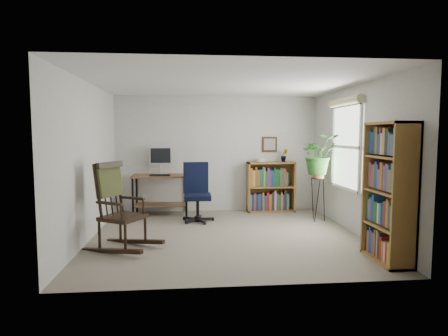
{
  "coord_description": "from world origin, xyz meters",
  "views": [
    {
      "loc": [
        -0.57,
        -5.82,
        1.61
      ],
      "look_at": [
        0.0,
        0.4,
        1.05
      ],
      "focal_mm": 30.0,
      "sensor_mm": 36.0,
      "label": 1
    }
  ],
  "objects": [
    {
      "name": "framed_picture",
      "position": [
        1.11,
        1.97,
        1.4
      ],
      "size": [
        0.32,
        0.04,
        0.32
      ],
      "primitive_type": null,
      "color": "black",
      "rests_on": "wall_back"
    },
    {
      "name": "spider_plant",
      "position": [
        1.8,
        0.88,
        1.6
      ],
      "size": [
        1.69,
        1.88,
        1.46
      ],
      "primitive_type": "imported",
      "color": "#276322",
      "rests_on": "plant_stand"
    },
    {
      "name": "wall_left",
      "position": [
        -2.1,
        0.0,
        1.2
      ],
      "size": [
        0.0,
        4.0,
        2.4
      ],
      "primitive_type": "cube",
      "color": "beige",
      "rests_on": "ground"
    },
    {
      "name": "ceiling",
      "position": [
        0.0,
        0.0,
        2.4
      ],
      "size": [
        4.2,
        4.0,
        0.0
      ],
      "primitive_type": "cube",
      "color": "silver",
      "rests_on": "ground"
    },
    {
      "name": "plant_stand",
      "position": [
        1.8,
        0.88,
        0.47
      ],
      "size": [
        0.34,
        0.34,
        0.94
      ],
      "primitive_type": null,
      "rotation": [
        0.0,
        0.0,
        -0.42
      ],
      "color": "black",
      "rests_on": "floor"
    },
    {
      "name": "wall_right",
      "position": [
        2.1,
        0.0,
        1.2
      ],
      "size": [
        0.0,
        4.0,
        2.4
      ],
      "primitive_type": "cube",
      "color": "beige",
      "rests_on": "ground"
    },
    {
      "name": "wall_front",
      "position": [
        0.0,
        -2.0,
        1.2
      ],
      "size": [
        4.2,
        0.0,
        2.4
      ],
      "primitive_type": "cube",
      "color": "beige",
      "rests_on": "ground"
    },
    {
      "name": "rocking_chair",
      "position": [
        -1.51,
        -0.55,
        0.62
      ],
      "size": [
        1.26,
        1.1,
        1.25
      ],
      "primitive_type": null,
      "rotation": [
        0.0,
        0.0,
        1.04
      ],
      "color": "black",
      "rests_on": "floor"
    },
    {
      "name": "desk",
      "position": [
        -1.16,
        1.7,
        0.4
      ],
      "size": [
        1.12,
        0.61,
        0.8
      ],
      "primitive_type": null,
      "color": "brown",
      "rests_on": "floor"
    },
    {
      "name": "tall_bookshelf",
      "position": [
        1.92,
        -1.37,
        0.88
      ],
      "size": [
        0.33,
        0.77,
        1.77
      ],
      "primitive_type": null,
      "color": "olive",
      "rests_on": "floor"
    },
    {
      "name": "low_bookshelf",
      "position": [
        1.11,
        1.82,
        0.52
      ],
      "size": [
        0.98,
        0.33,
        1.04
      ],
      "primitive_type": null,
      "color": "olive",
      "rests_on": "floor"
    },
    {
      "name": "window",
      "position": [
        2.06,
        0.3,
        1.4
      ],
      "size": [
        0.12,
        1.2,
        1.5
      ],
      "primitive_type": null,
      "color": "white",
      "rests_on": "wall_right"
    },
    {
      "name": "wall_back",
      "position": [
        0.0,
        2.0,
        1.2
      ],
      "size": [
        4.2,
        0.0,
        2.4
      ],
      "primitive_type": "cube",
      "color": "beige",
      "rests_on": "ground"
    },
    {
      "name": "keyboard",
      "position": [
        -1.16,
        1.58,
        0.82
      ],
      "size": [
        0.4,
        0.15,
        0.02
      ],
      "primitive_type": "cube",
      "color": "black",
      "rests_on": "desk"
    },
    {
      "name": "monitor",
      "position": [
        -1.16,
        1.84,
        1.08
      ],
      "size": [
        0.46,
        0.16,
        0.56
      ],
      "primitive_type": null,
      "color": "silver",
      "rests_on": "desk"
    },
    {
      "name": "office_chair",
      "position": [
        -0.43,
        1.02,
        0.56
      ],
      "size": [
        0.67,
        0.67,
        1.11
      ],
      "primitive_type": null,
      "rotation": [
        0.0,
        0.0,
        0.12
      ],
      "color": "black",
      "rests_on": "floor"
    },
    {
      "name": "potted_plant_small",
      "position": [
        1.39,
        1.83,
        1.09
      ],
      "size": [
        0.13,
        0.24,
        0.11
      ],
      "primitive_type": "imported",
      "color": "#276322",
      "rests_on": "low_bookshelf"
    },
    {
      "name": "floor",
      "position": [
        0.0,
        0.0,
        0.0
      ],
      "size": [
        4.2,
        4.0,
        0.0
      ],
      "primitive_type": "cube",
      "color": "gray",
      "rests_on": "ground"
    }
  ]
}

